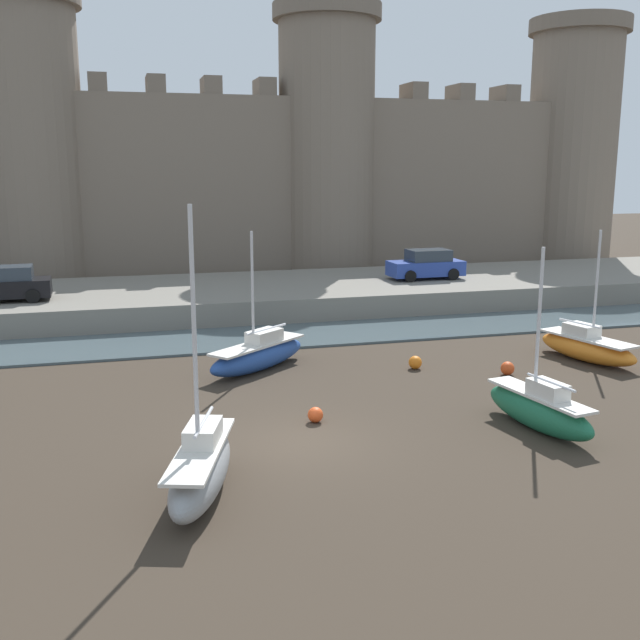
% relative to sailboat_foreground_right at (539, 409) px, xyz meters
% --- Properties ---
extents(ground_plane, '(160.00, 160.00, 0.00)m').
position_rel_sailboat_foreground_right_xyz_m(ground_plane, '(-6.81, 0.80, -0.63)').
color(ground_plane, '#382D23').
extents(water_channel, '(80.00, 4.50, 0.10)m').
position_rel_sailboat_foreground_right_xyz_m(water_channel, '(-6.81, 13.28, -0.58)').
color(water_channel, '#47565B').
rests_on(water_channel, ground).
extents(quay_road, '(67.20, 10.00, 1.22)m').
position_rel_sailboat_foreground_right_xyz_m(quay_road, '(-6.81, 20.53, -0.02)').
color(quay_road, slate).
rests_on(quay_road, ground).
extents(castle, '(62.18, 6.98, 20.37)m').
position_rel_sailboat_foreground_right_xyz_m(castle, '(-6.81, 30.66, 7.02)').
color(castle, '#7A6B5B').
rests_on(castle, ground).
extents(sailboat_foreground_right, '(1.63, 4.31, 5.21)m').
position_rel_sailboat_foreground_right_xyz_m(sailboat_foreground_right, '(0.00, 0.00, 0.00)').
color(sailboat_foreground_right, '#1E6B47').
rests_on(sailboat_foreground_right, ground).
extents(sailboat_foreground_centre, '(2.42, 4.66, 6.63)m').
position_rel_sailboat_foreground_right_xyz_m(sailboat_foreground_centre, '(-9.77, -1.86, 0.07)').
color(sailboat_foreground_centre, gray).
rests_on(sailboat_foreground_centre, ground).
extents(sailboat_midflat_right, '(2.33, 4.61, 5.05)m').
position_rel_sailboat_foreground_right_xyz_m(sailboat_midflat_right, '(5.91, 6.31, -0.06)').
color(sailboat_midflat_right, orange).
rests_on(sailboat_midflat_right, ground).
extents(sailboat_foreground_left, '(4.58, 4.04, 5.13)m').
position_rel_sailboat_foreground_right_xyz_m(sailboat_foreground_left, '(-6.52, 8.36, -0.04)').
color(sailboat_foreground_left, '#234793').
rests_on(sailboat_foreground_left, ground).
extents(mooring_buoy_near_channel, '(0.49, 0.49, 0.49)m').
position_rel_sailboat_foreground_right_xyz_m(mooring_buoy_near_channel, '(-0.91, 6.95, -0.38)').
color(mooring_buoy_near_channel, orange).
rests_on(mooring_buoy_near_channel, ground).
extents(mooring_buoy_near_shore, '(0.46, 0.46, 0.46)m').
position_rel_sailboat_foreground_right_xyz_m(mooring_buoy_near_shore, '(-5.99, 2.27, -0.40)').
color(mooring_buoy_near_shore, '#E04C1E').
rests_on(mooring_buoy_near_shore, ground).
extents(mooring_buoy_mid_mud, '(0.49, 0.49, 0.49)m').
position_rel_sailboat_foreground_right_xyz_m(mooring_buoy_mid_mud, '(1.98, 5.31, -0.38)').
color(mooring_buoy_mid_mud, '#E04C1E').
rests_on(mooring_buoy_mid_mud, ground).
extents(car_quay_centre_west, '(4.14, 1.96, 1.62)m').
position_rel_sailboat_foreground_right_xyz_m(car_quay_centre_west, '(5.08, 19.99, 1.37)').
color(car_quay_centre_west, '#263F99').
rests_on(car_quay_centre_west, quay_road).
extents(car_quay_centre_east, '(4.14, 1.96, 1.62)m').
position_rel_sailboat_foreground_right_xyz_m(car_quay_centre_east, '(-16.40, 18.77, 1.37)').
color(car_quay_centre_east, black).
rests_on(car_quay_centre_east, quay_road).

